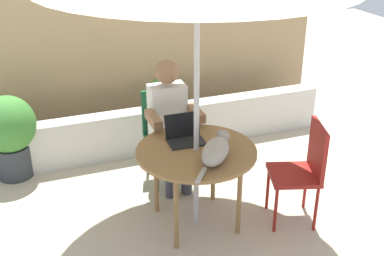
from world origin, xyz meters
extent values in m
plane|color=#BCAD93|center=(0.00, 0.00, 0.00)|extent=(14.00, 14.00, 0.00)
cube|color=tan|center=(0.00, 2.03, 0.90)|extent=(4.54, 0.08, 1.80)
cube|color=beige|center=(0.00, 1.41, 0.25)|extent=(4.09, 0.20, 0.50)
cylinder|color=olive|center=(0.00, 0.00, 0.69)|extent=(0.99, 0.99, 0.03)
cylinder|color=olive|center=(0.27, 0.27, 0.34)|extent=(0.04, 0.04, 0.68)
cylinder|color=olive|center=(-0.27, 0.27, 0.34)|extent=(0.04, 0.04, 0.68)
cylinder|color=olive|center=(-0.27, -0.27, 0.34)|extent=(0.04, 0.04, 0.68)
cylinder|color=olive|center=(0.27, -0.27, 0.34)|extent=(0.04, 0.04, 0.68)
cylinder|color=#B7B7BC|center=(0.00, 0.00, 1.08)|extent=(0.04, 0.04, 2.17)
cube|color=#194C2D|center=(0.00, 0.76, 0.45)|extent=(0.40, 0.40, 0.04)
cube|color=#194C2D|center=(0.00, 0.94, 0.68)|extent=(0.40, 0.04, 0.44)
cylinder|color=#194C2D|center=(0.17, 0.93, 0.21)|extent=(0.03, 0.03, 0.43)
cylinder|color=#194C2D|center=(-0.17, 0.93, 0.21)|extent=(0.03, 0.03, 0.43)
cylinder|color=#194C2D|center=(-0.17, 0.59, 0.21)|extent=(0.03, 0.03, 0.43)
cylinder|color=#194C2D|center=(0.17, 0.59, 0.21)|extent=(0.03, 0.03, 0.43)
cube|color=maroon|center=(0.78, -0.25, 0.45)|extent=(0.50, 0.50, 0.04)
cube|color=maroon|center=(0.95, -0.30, 0.68)|extent=(0.16, 0.39, 0.44)
cylinder|color=maroon|center=(0.89, -0.46, 0.21)|extent=(0.03, 0.03, 0.43)
cylinder|color=maroon|center=(1.00, -0.14, 0.21)|extent=(0.03, 0.03, 0.43)
cylinder|color=maroon|center=(0.67, -0.04, 0.21)|extent=(0.03, 0.03, 0.43)
cylinder|color=maroon|center=(0.57, -0.36, 0.21)|extent=(0.03, 0.03, 0.43)
cube|color=white|center=(0.00, 0.76, 0.73)|extent=(0.34, 0.20, 0.54)
sphere|color=#936B4C|center=(0.00, 0.75, 1.13)|extent=(0.22, 0.22, 0.22)
cube|color=#383842|center=(-0.08, 0.61, 0.51)|extent=(0.12, 0.30, 0.12)
cylinder|color=#383842|center=(-0.08, 0.46, 0.23)|extent=(0.10, 0.10, 0.46)
cube|color=#383842|center=(0.08, 0.61, 0.51)|extent=(0.12, 0.30, 0.12)
cylinder|color=#383842|center=(0.08, 0.46, 0.23)|extent=(0.10, 0.10, 0.46)
cube|color=#936B4C|center=(-0.20, 0.54, 0.78)|extent=(0.08, 0.32, 0.08)
cube|color=#936B4C|center=(0.20, 0.54, 0.78)|extent=(0.08, 0.32, 0.08)
cube|color=black|center=(-0.03, 0.15, 0.72)|extent=(0.31, 0.23, 0.02)
cube|color=black|center=(-0.03, 0.25, 0.83)|extent=(0.30, 0.07, 0.20)
cube|color=black|center=(-0.03, 0.26, 0.83)|extent=(0.30, 0.06, 0.20)
ellipsoid|color=gray|center=(0.07, -0.23, 0.79)|extent=(0.40, 0.43, 0.17)
sphere|color=gray|center=(0.21, -0.05, 0.81)|extent=(0.11, 0.11, 0.11)
ellipsoid|color=white|center=(0.14, -0.14, 0.76)|extent=(0.17, 0.17, 0.09)
cylinder|color=gray|center=(-0.13, -0.43, 0.73)|extent=(0.14, 0.16, 0.04)
cone|color=gray|center=(0.23, -0.07, 0.86)|extent=(0.04, 0.04, 0.03)
cone|color=gray|center=(0.19, -0.03, 0.86)|extent=(0.04, 0.04, 0.03)
cylinder|color=#595654|center=(0.31, 1.99, 0.14)|extent=(0.30, 0.30, 0.28)
ellipsoid|color=#4C8C38|center=(0.31, 1.99, 0.44)|extent=(0.38, 0.38, 0.37)
cylinder|color=#33383D|center=(-1.43, 1.38, 0.17)|extent=(0.35, 0.35, 0.33)
ellipsoid|color=#3D7F33|center=(-1.43, 1.38, 0.57)|extent=(0.53, 0.53, 0.57)
camera|label=1|loc=(-1.27, -3.28, 2.57)|focal=45.76mm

